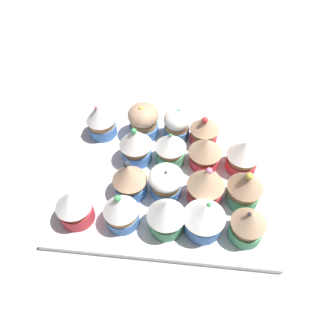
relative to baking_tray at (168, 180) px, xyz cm
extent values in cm
cube|color=beige|center=(0.00, 0.00, -2.10)|extent=(180.00, 180.00, 3.00)
cube|color=silver|center=(0.00, 0.00, 0.00)|extent=(38.94, 31.91, 1.20)
cylinder|color=#D1333D|center=(-14.31, -10.06, 1.96)|extent=(5.66, 5.66, 2.71)
cylinder|color=#AD7F51|center=(-14.31, -10.06, 3.87)|extent=(5.05, 5.05, 1.11)
cone|color=white|center=(-14.31, -10.06, 6.05)|extent=(5.97, 5.97, 3.26)
cylinder|color=#477AC6|center=(-6.59, -9.97, 1.72)|extent=(5.56, 5.56, 2.25)
cylinder|color=#AD7F51|center=(-6.59, -9.97, 3.56)|extent=(5.26, 5.26, 1.43)
cone|color=white|center=(-6.59, -9.97, 5.96)|extent=(5.80, 5.80, 3.37)
sphere|color=#4CB266|center=(-6.73, -9.89, 7.48)|extent=(1.14, 1.14, 1.14)
cylinder|color=#4C9E6B|center=(0.80, -10.25, 1.84)|extent=(5.65, 5.65, 2.48)
cylinder|color=#AD7F51|center=(0.80, -10.25, 3.75)|extent=(5.00, 5.00, 1.34)
cone|color=white|center=(0.80, -10.25, 6.28)|extent=(6.33, 6.33, 3.72)
cylinder|color=#477AC6|center=(6.80, -9.96, 1.98)|extent=(6.16, 6.16, 2.75)
cylinder|color=#AD7F51|center=(6.80, -9.96, 3.93)|extent=(5.50, 5.50, 1.14)
cone|color=white|center=(6.80, -9.96, 6.07)|extent=(6.89, 6.89, 3.14)
sphere|color=#4CB266|center=(7.24, -9.58, 7.53)|extent=(0.74, 0.74, 0.74)
cylinder|color=#4C9E6B|center=(13.67, -10.37, 1.82)|extent=(5.50, 5.50, 2.45)
cylinder|color=#AD7F51|center=(13.67, -10.37, 3.78)|extent=(4.90, 4.90, 1.46)
cone|color=tan|center=(13.67, -10.37, 5.99)|extent=(5.66, 5.66, 2.96)
sphere|color=#333338|center=(13.22, -10.49, 7.37)|extent=(0.62, 0.62, 0.62)
cylinder|color=#477AC6|center=(-6.28, -3.73, 1.81)|extent=(5.69, 5.69, 2.42)
cylinder|color=#AD7F51|center=(-6.28, -3.73, 3.63)|extent=(5.18, 5.18, 1.22)
cone|color=tan|center=(-6.28, -3.73, 6.09)|extent=(6.12, 6.12, 3.69)
sphere|color=#333338|center=(-6.56, -3.28, 7.76)|extent=(1.18, 1.18, 1.18)
cylinder|color=#477AC6|center=(-0.13, -3.32, 1.77)|extent=(5.57, 5.57, 2.34)
cylinder|color=#AD7F51|center=(-0.13, -3.32, 3.56)|extent=(5.28, 5.28, 1.24)
ellipsoid|color=white|center=(-0.13, -3.32, 5.13)|extent=(6.14, 6.14, 3.17)
sphere|color=#333338|center=(0.16, -3.51, 6.63)|extent=(0.60, 0.60, 0.60)
cylinder|color=#D1333D|center=(6.86, -3.76, 1.98)|extent=(6.06, 6.06, 2.76)
cylinder|color=#AD7F51|center=(6.86, -3.76, 3.95)|extent=(5.72, 5.72, 1.16)
cone|color=tan|center=(6.86, -3.76, 6.30)|extent=(6.49, 6.49, 3.55)
sphere|color=pink|center=(7.07, -3.36, 7.91)|extent=(1.14, 1.14, 1.14)
cylinder|color=#4C9E6B|center=(13.46, -3.57, 1.91)|extent=(5.75, 5.75, 2.62)
cylinder|color=#AD7F51|center=(13.46, -3.57, 3.95)|extent=(5.44, 5.44, 1.46)
cone|color=tan|center=(13.46, -3.57, 6.64)|extent=(6.16, 6.16, 3.92)
sphere|color=#EAD64C|center=(13.41, -4.15, 8.43)|extent=(1.17, 1.17, 1.17)
cylinder|color=#477AC6|center=(-6.53, 4.14, 1.89)|extent=(5.71, 5.71, 2.57)
cylinder|color=#AD7F51|center=(-6.53, 4.14, 3.96)|extent=(5.08, 5.08, 1.59)
cone|color=white|center=(-6.53, 4.14, 6.60)|extent=(6.27, 6.27, 3.68)
sphere|color=#4CB266|center=(-6.58, 4.01, 8.28)|extent=(1.10, 1.10, 1.10)
cylinder|color=#4C9E6B|center=(0.20, 4.34, 1.95)|extent=(5.54, 5.54, 2.69)
cylinder|color=#AD7F51|center=(0.20, 4.34, 3.97)|extent=(5.02, 5.02, 1.35)
cone|color=white|center=(0.20, 4.34, 6.20)|extent=(5.93, 5.93, 3.12)
sphere|color=#4CB266|center=(0.05, 4.31, 7.67)|extent=(0.64, 0.64, 0.64)
cylinder|color=#D1333D|center=(6.58, 4.18, 1.74)|extent=(5.71, 5.71, 2.27)
cylinder|color=#AD7F51|center=(6.58, 4.18, 3.49)|extent=(5.23, 5.23, 1.24)
cone|color=tan|center=(6.58, 4.18, 5.74)|extent=(6.37, 6.37, 3.25)
cylinder|color=#D1333D|center=(13.59, 4.01, 1.71)|extent=(5.79, 5.79, 2.22)
cylinder|color=#AD7F51|center=(13.59, 4.01, 3.51)|extent=(5.34, 5.34, 1.39)
cone|color=white|center=(13.59, 4.01, 5.93)|extent=(6.17, 6.17, 3.45)
cylinder|color=#477AC6|center=(-14.83, 10.46, 1.81)|extent=(5.75, 5.75, 2.42)
cylinder|color=#AD7F51|center=(-14.83, 10.46, 3.71)|extent=(5.37, 5.37, 1.38)
cone|color=white|center=(-14.83, 10.46, 6.30)|extent=(5.92, 5.92, 3.81)
sphere|color=pink|center=(-15.11, 9.98, 8.11)|extent=(0.68, 0.68, 0.68)
cylinder|color=#477AC6|center=(-6.19, 11.33, 1.80)|extent=(5.99, 5.99, 2.40)
cylinder|color=#AD7F51|center=(-6.19, 11.33, 3.71)|extent=(5.33, 5.33, 1.41)
ellipsoid|color=tan|center=(-6.19, 11.33, 5.68)|extent=(6.20, 6.20, 4.22)
sphere|color=#EAD64C|center=(-6.45, 10.96, 7.65)|extent=(0.93, 0.93, 0.93)
cylinder|color=#477AC6|center=(0.62, 11.33, 1.77)|extent=(5.23, 5.23, 2.34)
cylinder|color=#AD7F51|center=(0.62, 11.33, 3.44)|extent=(4.73, 4.73, 1.00)
ellipsoid|color=white|center=(0.62, 11.33, 5.13)|extent=(5.31, 5.31, 3.94)
sphere|color=#4CB266|center=(0.86, 11.86, 6.99)|extent=(0.67, 0.67, 0.67)
cylinder|color=#D1333D|center=(6.23, 10.24, 1.82)|extent=(5.46, 5.46, 2.44)
cylinder|color=#AD7F51|center=(6.23, 10.24, 3.60)|extent=(5.18, 5.18, 1.12)
cone|color=tan|center=(6.23, 10.24, 5.69)|extent=(5.83, 5.83, 3.05)
sphere|color=red|center=(6.05, 9.66, 7.03)|extent=(1.19, 1.19, 1.19)
camera|label=1|loc=(3.71, -35.41, 47.66)|focal=33.47mm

